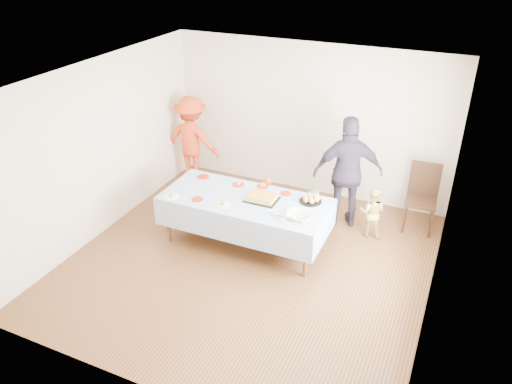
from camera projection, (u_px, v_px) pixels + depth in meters
ground at (249, 261)px, 7.33m from camera, size 5.00×5.00×0.00m
room_walls at (253, 151)px, 6.47m from camera, size 5.04×5.04×2.72m
party_table at (245, 202)px, 7.43m from camera, size 2.50×1.10×0.78m
birthday_cake at (262, 198)px, 7.34m from camera, size 0.47×0.36×0.08m
rolls_tray at (310, 199)px, 7.30m from camera, size 0.33×0.33×0.10m
punch_bowl at (299, 216)px, 6.88m from camera, size 0.35×0.35×0.09m
party_hat at (317, 195)px, 7.33m from camera, size 0.09×0.09×0.16m
fork_pile at (276, 212)px, 6.98m from camera, size 0.24×0.18×0.07m
plate_red_far_a at (203, 177)px, 8.03m from camera, size 0.18×0.18×0.01m
plate_red_far_b at (238, 185)px, 7.78m from camera, size 0.19×0.19×0.01m
plate_red_far_c at (263, 186)px, 7.73m from camera, size 0.18×0.18×0.01m
plate_red_far_d at (286, 193)px, 7.53m from camera, size 0.17×0.17×0.01m
plate_red_near at (197, 199)px, 7.37m from camera, size 0.18×0.18×0.01m
plate_white_left at (172, 197)px, 7.44m from camera, size 0.23×0.23×0.01m
plate_white_mid at (223, 205)px, 7.22m from camera, size 0.19×0.19×0.01m
plate_white_right at (290, 220)px, 6.85m from camera, size 0.22×0.22×0.01m
dining_chair at (422, 193)px, 7.91m from camera, size 0.50×0.50×1.09m
toddler_left at (267, 198)px, 8.21m from camera, size 0.33×0.27×0.78m
toddler_mid at (312, 211)px, 7.86m from camera, size 0.37×0.24×0.76m
toddler_right at (372, 212)px, 7.76m from camera, size 0.43×0.35×0.83m
adult_left at (192, 140)px, 9.29m from camera, size 1.09×0.65×1.66m
adult_right at (348, 173)px, 7.83m from camera, size 1.18×0.85×1.86m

